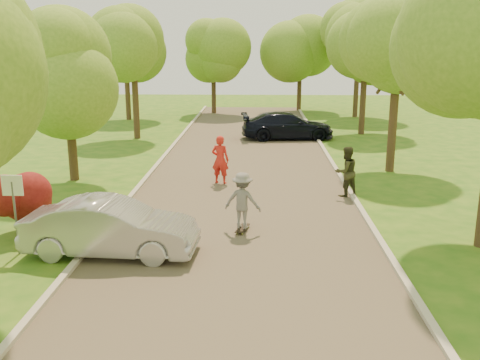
# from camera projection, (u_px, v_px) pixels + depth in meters

# --- Properties ---
(ground) EXTENTS (100.00, 100.00, 0.00)m
(ground) POSITION_uv_depth(u_px,v_px,m) (227.00, 337.00, 10.26)
(ground) COLOR #286017
(ground) RESTS_ON ground
(road) EXTENTS (8.00, 60.00, 0.01)m
(road) POSITION_uv_depth(u_px,v_px,m) (240.00, 211.00, 18.01)
(road) COLOR #4C4438
(road) RESTS_ON ground
(curb_left) EXTENTS (0.18, 60.00, 0.12)m
(curb_left) POSITION_uv_depth(u_px,v_px,m) (121.00, 208.00, 18.12)
(curb_left) COLOR #B2AD9E
(curb_left) RESTS_ON ground
(curb_right) EXTENTS (0.18, 60.00, 0.12)m
(curb_right) POSITION_uv_depth(u_px,v_px,m) (361.00, 210.00, 17.86)
(curb_right) COLOR #B2AD9E
(curb_right) RESTS_ON ground
(street_sign) EXTENTS (0.55, 0.06, 2.17)m
(street_sign) POSITION_uv_depth(u_px,v_px,m) (14.00, 198.00, 13.93)
(street_sign) COLOR #59595E
(street_sign) RESTS_ON ground
(red_shrub) EXTENTS (1.70, 1.70, 1.95)m
(red_shrub) POSITION_uv_depth(u_px,v_px,m) (21.00, 199.00, 15.52)
(red_shrub) COLOR #382619
(red_shrub) RESTS_ON ground
(tree_l_midb) EXTENTS (4.30, 4.20, 6.62)m
(tree_l_midb) POSITION_uv_depth(u_px,v_px,m) (71.00, 67.00, 20.96)
(tree_l_midb) COLOR #382619
(tree_l_midb) RESTS_ON ground
(tree_l_far) EXTENTS (4.92, 4.80, 7.79)m
(tree_l_far) POSITION_uv_depth(u_px,v_px,m) (137.00, 43.00, 30.41)
(tree_l_far) COLOR #382619
(tree_l_far) RESTS_ON ground
(tree_r_midb) EXTENTS (4.51, 4.40, 7.01)m
(tree_r_midb) POSITION_uv_depth(u_px,v_px,m) (402.00, 58.00, 22.39)
(tree_r_midb) COLOR #382619
(tree_r_midb) RESTS_ON ground
(tree_r_far) EXTENTS (5.33, 5.20, 8.34)m
(tree_r_far) POSITION_uv_depth(u_px,v_px,m) (370.00, 37.00, 31.82)
(tree_r_far) COLOR #382619
(tree_r_far) RESTS_ON ground
(tree_bg_a) EXTENTS (5.12, 5.00, 7.72)m
(tree_bg_a) POSITION_uv_depth(u_px,v_px,m) (128.00, 46.00, 38.27)
(tree_bg_a) COLOR #382619
(tree_bg_a) RESTS_ON ground
(tree_bg_b) EXTENTS (5.12, 5.00, 7.95)m
(tree_bg_b) POSITION_uv_depth(u_px,v_px,m) (362.00, 42.00, 39.60)
(tree_bg_b) COLOR #382619
(tree_bg_b) RESTS_ON ground
(tree_bg_c) EXTENTS (4.92, 4.80, 7.33)m
(tree_bg_c) POSITION_uv_depth(u_px,v_px,m) (216.00, 49.00, 42.02)
(tree_bg_c) COLOR #382619
(tree_bg_c) RESTS_ON ground
(tree_bg_d) EXTENTS (5.12, 5.00, 7.72)m
(tree_bg_d) POSITION_uv_depth(u_px,v_px,m) (303.00, 45.00, 43.66)
(tree_bg_d) COLOR #382619
(tree_bg_d) RESTS_ON ground
(silver_sedan) EXTENTS (4.64, 1.86, 1.50)m
(silver_sedan) POSITION_uv_depth(u_px,v_px,m) (111.00, 228.00, 14.11)
(silver_sedan) COLOR #A8A7AB
(silver_sedan) RESTS_ON ground
(dark_sedan) EXTENTS (5.57, 2.72, 1.56)m
(dark_sedan) POSITION_uv_depth(u_px,v_px,m) (287.00, 126.00, 31.36)
(dark_sedan) COLOR black
(dark_sedan) RESTS_ON ground
(longboard) EXTENTS (0.45, 0.90, 0.10)m
(longboard) POSITION_uv_depth(u_px,v_px,m) (242.00, 228.00, 16.01)
(longboard) COLOR black
(longboard) RESTS_ON ground
(skateboarder) EXTENTS (1.22, 0.88, 1.70)m
(skateboarder) POSITION_uv_depth(u_px,v_px,m) (243.00, 201.00, 15.80)
(skateboarder) COLOR slate
(skateboarder) RESTS_ON longboard
(person_striped) EXTENTS (0.81, 0.64, 1.95)m
(person_striped) POSITION_uv_depth(u_px,v_px,m) (220.00, 160.00, 21.27)
(person_striped) COLOR red
(person_striped) RESTS_ON ground
(person_olive) EXTENTS (1.12, 1.03, 1.86)m
(person_olive) POSITION_uv_depth(u_px,v_px,m) (346.00, 172.00, 19.49)
(person_olive) COLOR #30321E
(person_olive) RESTS_ON ground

